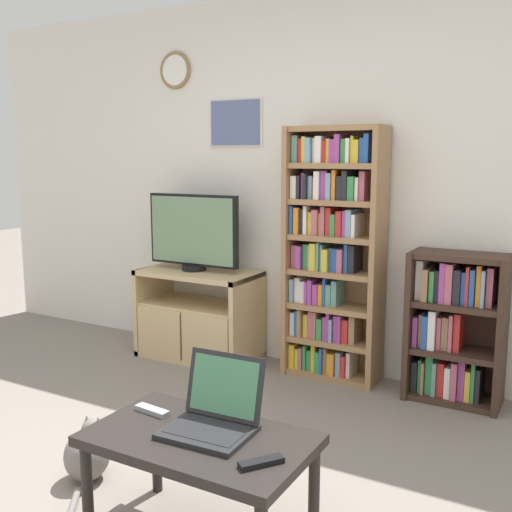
% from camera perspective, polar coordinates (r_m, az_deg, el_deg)
% --- Properties ---
extents(wall_back, '(6.27, 0.09, 2.60)m').
position_cam_1_polar(wall_back, '(4.16, 7.07, 6.90)').
color(wall_back, silver).
rests_on(wall_back, ground_plane).
extents(tv_stand, '(0.88, 0.47, 0.66)m').
position_cam_1_polar(tv_stand, '(4.48, -5.57, -5.55)').
color(tv_stand, tan).
rests_on(tv_stand, ground_plane).
extents(television, '(0.74, 0.18, 0.56)m').
position_cam_1_polar(television, '(4.39, -6.00, 2.28)').
color(television, black).
rests_on(television, tv_stand).
extents(bookshelf_tall, '(0.65, 0.27, 1.68)m').
position_cam_1_polar(bookshelf_tall, '(4.01, 7.17, 0.30)').
color(bookshelf_tall, '#9E754C').
rests_on(bookshelf_tall, ground_plane).
extents(bookshelf_short, '(0.56, 0.31, 0.92)m').
position_cam_1_polar(bookshelf_short, '(3.86, 18.24, -6.45)').
color(bookshelf_short, '#3D281E').
rests_on(bookshelf_short, ground_plane).
extents(coffee_table, '(0.85, 0.50, 0.44)m').
position_cam_1_polar(coffee_table, '(2.39, -5.39, -17.80)').
color(coffee_table, black).
rests_on(coffee_table, ground_plane).
extents(laptop, '(0.34, 0.31, 0.27)m').
position_cam_1_polar(laptop, '(2.38, -3.94, -14.62)').
color(laptop, '#232326').
rests_on(laptop, coffee_table).
extents(remote_near_laptop, '(0.16, 0.06, 0.02)m').
position_cam_1_polar(remote_near_laptop, '(2.57, -9.87, -14.28)').
color(remote_near_laptop, '#99999E').
rests_on(remote_near_laptop, coffee_table).
extents(remote_far_from_laptop, '(0.13, 0.15, 0.02)m').
position_cam_1_polar(remote_far_from_laptop, '(2.15, 0.51, -19.05)').
color(remote_far_from_laptop, black).
rests_on(remote_far_from_laptop, coffee_table).
extents(cat, '(0.32, 0.44, 0.28)m').
position_cam_1_polar(cat, '(3.02, -15.70, -17.61)').
color(cat, slate).
rests_on(cat, ground_plane).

